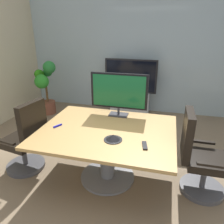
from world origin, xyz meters
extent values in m
plane|color=#7A664C|center=(0.00, 0.00, 0.00)|extent=(6.86, 6.86, 0.00)
cube|color=#9EB2B7|center=(0.00, 2.93, 1.45)|extent=(5.55, 0.10, 2.89)
cube|color=#B2894C|center=(0.00, 0.13, 0.74)|extent=(1.75, 1.38, 0.04)
cylinder|color=slate|center=(0.00, 0.13, 0.36)|extent=(0.20, 0.20, 0.72)
cylinder|color=slate|center=(0.00, 0.13, 0.01)|extent=(0.76, 0.76, 0.03)
cylinder|color=#4C4C51|center=(-1.27, 0.03, 0.03)|extent=(0.56, 0.56, 0.06)
cylinder|color=#4C4C51|center=(-1.27, 0.03, 0.24)|extent=(0.07, 0.07, 0.36)
cube|color=black|center=(-1.27, 0.03, 0.46)|extent=(0.55, 0.55, 0.10)
cube|color=black|center=(-1.00, -0.01, 0.79)|extent=(0.16, 0.46, 0.60)
cube|color=black|center=(-1.21, 0.29, 0.58)|extent=(0.28, 0.10, 0.03)
cube|color=black|center=(-1.29, -0.23, 0.58)|extent=(0.28, 0.10, 0.03)
cylinder|color=#4C4C51|center=(1.27, 0.18, 0.03)|extent=(0.56, 0.56, 0.06)
cylinder|color=#4C4C51|center=(1.27, 0.18, 0.24)|extent=(0.07, 0.07, 0.36)
cube|color=black|center=(1.27, 0.18, 0.46)|extent=(0.48, 0.48, 0.10)
cube|color=black|center=(1.00, 0.18, 0.79)|extent=(0.09, 0.46, 0.60)
cube|color=black|center=(1.25, -0.08, 0.58)|extent=(0.28, 0.05, 0.03)
cube|color=black|center=(1.25, 0.44, 0.58)|extent=(0.28, 0.05, 0.03)
cube|color=#333338|center=(0.03, 0.64, 0.77)|extent=(0.28, 0.18, 0.02)
cylinder|color=#333338|center=(0.03, 0.64, 0.82)|extent=(0.04, 0.04, 0.10)
cube|color=black|center=(0.03, 0.65, 1.13)|extent=(0.84, 0.04, 0.52)
cube|color=#14592D|center=(0.03, 0.63, 1.13)|extent=(0.77, 0.01, 0.47)
cube|color=#B7BABC|center=(-0.13, 2.58, 0.28)|extent=(0.90, 0.36, 0.55)
cube|color=black|center=(-0.13, 2.56, 0.93)|extent=(1.20, 0.06, 0.76)
cube|color=black|center=(-0.13, 2.53, 0.93)|extent=(1.12, 0.01, 0.69)
cylinder|color=brown|center=(-2.05, 2.09, 0.15)|extent=(0.34, 0.34, 0.30)
cylinder|color=brown|center=(-2.05, 2.09, 0.52)|extent=(0.05, 0.05, 0.44)
sphere|color=#24742E|center=(-1.91, 2.08, 1.13)|extent=(0.28, 0.28, 0.28)
sphere|color=#21762F|center=(-2.10, 2.30, 0.96)|extent=(0.21, 0.21, 0.21)
sphere|color=#2D8515|center=(-2.22, 2.13, 0.94)|extent=(0.22, 0.22, 0.22)
sphere|color=#2A8C26|center=(-2.04, 1.92, 0.83)|extent=(0.32, 0.32, 0.32)
cone|color=black|center=(0.14, -0.11, 0.79)|extent=(0.19, 0.19, 0.07)
cylinder|color=black|center=(0.14, -0.11, 0.76)|extent=(0.22, 0.22, 0.01)
cube|color=black|center=(0.52, -0.16, 0.77)|extent=(0.08, 0.18, 0.02)
cube|color=#1919A5|center=(-0.67, 0.05, 0.77)|extent=(0.08, 0.12, 0.02)
camera|label=1|loc=(0.71, -2.31, 2.04)|focal=34.83mm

